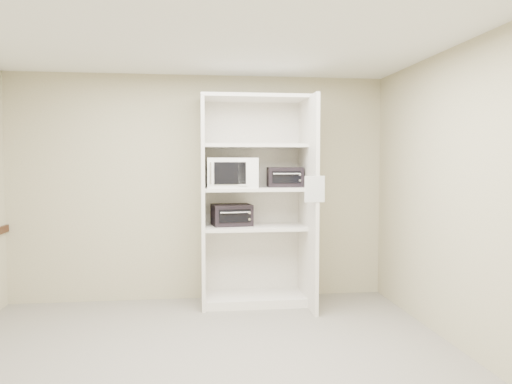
{
  "coord_description": "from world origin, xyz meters",
  "views": [
    {
      "loc": [
        -0.08,
        -4.05,
        1.66
      ],
      "look_at": [
        0.59,
        1.27,
        1.34
      ],
      "focal_mm": 35.0,
      "sensor_mm": 36.0,
      "label": 1
    }
  ],
  "objects": [
    {
      "name": "wall_back",
      "position": [
        0.0,
        2.0,
        1.35
      ],
      "size": [
        4.5,
        0.02,
        2.7
      ],
      "primitive_type": "cube",
      "color": "#B6AC90",
      "rests_on": "ground"
    },
    {
      "name": "paper_sign",
      "position": [
        1.18,
        1.07,
        1.38
      ],
      "size": [
        0.21,
        0.02,
        0.27
      ],
      "primitive_type": "cube",
      "rotation": [
        0.0,
        0.0,
        0.06
      ],
      "color": "white",
      "rests_on": "shelving_unit"
    },
    {
      "name": "shelving_unit",
      "position": [
        0.67,
        1.7,
        1.13
      ],
      "size": [
        1.24,
        0.92,
        2.42
      ],
      "color": "white",
      "rests_on": "floor"
    },
    {
      "name": "toaster_oven_upper",
      "position": [
        0.98,
        1.72,
        1.49
      ],
      "size": [
        0.41,
        0.32,
        0.23
      ],
      "primitive_type": "cube",
      "rotation": [
        0.0,
        0.0,
        -0.04
      ],
      "color": "black",
      "rests_on": "shelving_unit"
    },
    {
      "name": "ceiling",
      "position": [
        0.0,
        0.0,
        2.7
      ],
      "size": [
        4.5,
        4.0,
        0.01
      ],
      "primitive_type": "cube",
      "color": "white"
    },
    {
      "name": "toaster_oven_lower",
      "position": [
        0.36,
        1.75,
        1.04
      ],
      "size": [
        0.49,
        0.39,
        0.25
      ],
      "primitive_type": "cube",
      "rotation": [
        0.0,
        0.0,
        0.13
      ],
      "color": "black",
      "rests_on": "shelving_unit"
    },
    {
      "name": "microwave",
      "position": [
        0.35,
        1.65,
        1.54
      ],
      "size": [
        0.57,
        0.44,
        0.34
      ],
      "primitive_type": "cube",
      "rotation": [
        0.0,
        0.0,
        -0.01
      ],
      "color": "white",
      "rests_on": "shelving_unit"
    },
    {
      "name": "floor",
      "position": [
        0.0,
        0.0,
        0.0
      ],
      "size": [
        4.5,
        4.0,
        0.01
      ],
      "primitive_type": "cube",
      "color": "slate",
      "rests_on": "ground"
    },
    {
      "name": "wall_right",
      "position": [
        2.25,
        0.0,
        1.35
      ],
      "size": [
        0.02,
        4.0,
        2.7
      ],
      "primitive_type": "cube",
      "color": "#B6AC90",
      "rests_on": "ground"
    },
    {
      "name": "wall_front",
      "position": [
        0.0,
        -2.0,
        1.35
      ],
      "size": [
        4.5,
        0.02,
        2.7
      ],
      "primitive_type": "cube",
      "color": "#B6AC90",
      "rests_on": "ground"
    }
  ]
}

